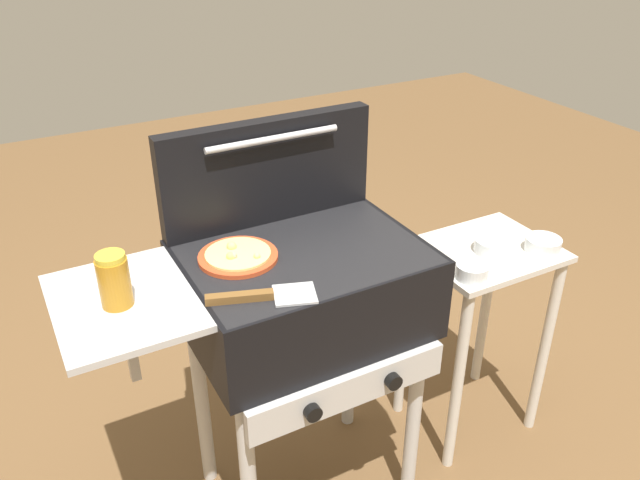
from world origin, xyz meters
TOP-DOWN VIEW (x-y plane):
  - grill at (-0.01, -0.00)m, footprint 0.96×0.53m
  - grill_lid_open at (0.00, 0.21)m, footprint 0.63×0.08m
  - pizza_cheese at (-0.17, 0.05)m, footprint 0.21×0.21m
  - sauce_jar at (-0.49, -0.02)m, footprint 0.07×0.07m
  - spatula at (-0.19, -0.16)m, footprint 0.26×0.14m
  - prep_table at (0.66, 0.00)m, footprint 0.44×0.36m
  - topping_bowl_near at (0.81, -0.10)m, footprint 0.11×0.11m
  - topping_bowl_far at (0.50, -0.11)m, footprint 0.10×0.10m
  - topping_bowl_middle at (0.66, -0.03)m, footprint 0.12×0.12m

SIDE VIEW (x-z plane):
  - prep_table at x=0.66m, z-range 0.16..0.89m
  - topping_bowl_middle at x=0.66m, z-range 0.73..0.77m
  - topping_bowl_near at x=0.81m, z-range 0.73..0.77m
  - topping_bowl_far at x=0.50m, z-range 0.73..0.77m
  - grill at x=-0.01m, z-range 0.31..1.21m
  - spatula at x=-0.19m, z-range 0.90..0.92m
  - pizza_cheese at x=-0.17m, z-range 0.89..0.93m
  - sauce_jar at x=-0.49m, z-range 0.90..1.03m
  - grill_lid_open at x=0.00m, z-range 0.90..1.20m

